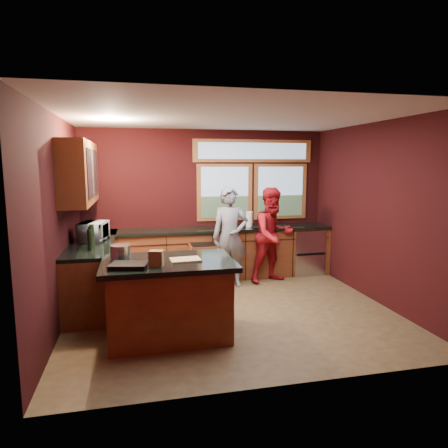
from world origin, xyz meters
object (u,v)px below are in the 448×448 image
object	(u,v)px
island	(169,298)
person_grey	(230,237)
cutting_board	(185,260)
person_red	(273,235)
stock_pot	(120,252)

from	to	relation	value
island	person_grey	xyz separation A→B (m)	(1.19, 1.84, 0.37)
person_grey	cutting_board	distance (m)	2.14
island	person_grey	size ratio (longest dim) A/B	0.91
island	person_red	bearing A→B (deg)	43.81
island	person_red	distance (m)	2.78
person_red	cutting_board	bearing A→B (deg)	-148.77
cutting_board	stock_pot	xyz separation A→B (m)	(-0.75, 0.20, 0.08)
person_grey	stock_pot	size ratio (longest dim) A/B	7.07
person_grey	stock_pot	xyz separation A→B (m)	(-1.74, -1.69, 0.19)
island	person_red	xyz separation A→B (m)	(1.99, 1.91, 0.36)
person_grey	island	bearing A→B (deg)	-118.79
person_red	stock_pot	xyz separation A→B (m)	(-2.54, -1.76, 0.20)
cutting_board	stock_pot	distance (m)	0.78
person_red	cutting_board	world-z (taller)	person_red
island	stock_pot	world-z (taller)	stock_pot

